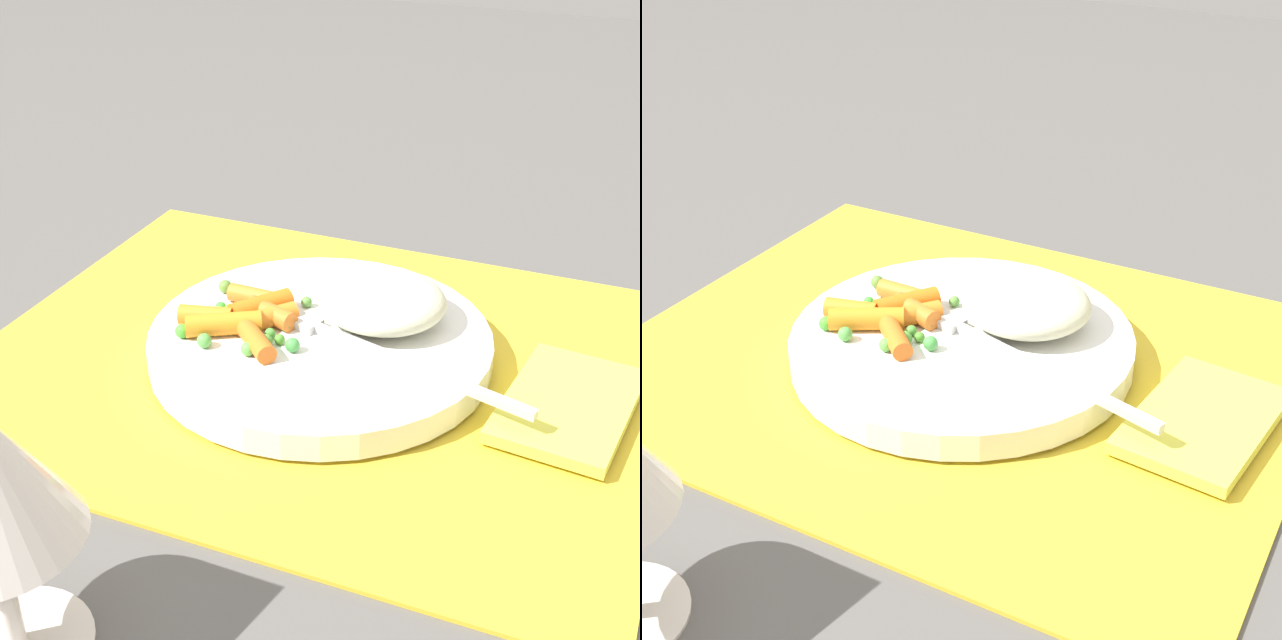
# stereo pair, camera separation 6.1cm
# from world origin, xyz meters

# --- Properties ---
(ground_plane) EXTENTS (2.40, 2.40, 0.00)m
(ground_plane) POSITION_xyz_m (0.00, 0.00, 0.00)
(ground_plane) COLOR #565451
(placemat) EXTENTS (0.46, 0.38, 0.01)m
(placemat) POSITION_xyz_m (0.00, 0.00, 0.00)
(placemat) COLOR gold
(placemat) RESTS_ON ground_plane
(plate) EXTENTS (0.23, 0.23, 0.02)m
(plate) POSITION_xyz_m (0.00, 0.00, 0.02)
(plate) COLOR white
(plate) RESTS_ON placemat
(rice_mound) EXTENTS (0.09, 0.08, 0.03)m
(rice_mound) POSITION_xyz_m (-0.03, -0.03, 0.04)
(rice_mound) COLOR beige
(rice_mound) RESTS_ON plate
(carrot_portion) EXTENTS (0.08, 0.08, 0.02)m
(carrot_portion) POSITION_xyz_m (0.05, 0.01, 0.03)
(carrot_portion) COLOR orange
(carrot_portion) RESTS_ON plate
(pea_scatter) EXTENTS (0.09, 0.09, 0.01)m
(pea_scatter) POSITION_xyz_m (0.04, 0.01, 0.03)
(pea_scatter) COLOR green
(pea_scatter) RESTS_ON plate
(fork) EXTENTS (0.20, 0.07, 0.01)m
(fork) POSITION_xyz_m (-0.03, 0.01, 0.03)
(fork) COLOR silver
(fork) RESTS_ON plate
(napkin) EXTENTS (0.09, 0.12, 0.01)m
(napkin) POSITION_xyz_m (-0.17, -0.00, 0.01)
(napkin) COLOR #EAE54C
(napkin) RESTS_ON placemat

